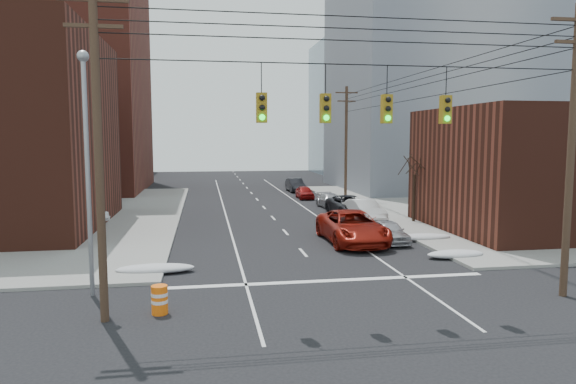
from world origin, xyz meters
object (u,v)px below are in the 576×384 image
object	(u,v)px
lot_car_a	(79,214)
parked_car_a	(389,231)
red_pickup	(352,227)
lot_car_d	(68,202)
parked_car_c	(349,205)
parked_car_e	(305,192)
lot_car_b	(53,212)
construction_barrel	(160,299)
parked_car_f	(295,185)
parked_car_d	(331,201)
parked_car_b	(364,210)

from	to	relation	value
lot_car_a	parked_car_a	bearing A→B (deg)	-92.24
red_pickup	lot_car_d	world-z (taller)	red_pickup
parked_car_c	parked_car_e	size ratio (longest dim) A/B	1.46
lot_car_b	construction_barrel	size ratio (longest dim) A/B	5.03
parked_car_e	lot_car_b	bearing A→B (deg)	-149.39
lot_car_a	lot_car_d	bearing A→B (deg)	42.76
parked_car_a	parked_car_f	distance (m)	28.94
parked_car_d	parked_car_e	xyz separation A→B (m)	(-0.92, 7.09, 0.02)
parked_car_a	lot_car_b	bearing A→B (deg)	152.10
parked_car_d	lot_car_d	size ratio (longest dim) A/B	1.03
lot_car_b	parked_car_d	bearing A→B (deg)	-94.68
parked_car_e	parked_car_a	bearing A→B (deg)	-87.40
parked_car_b	construction_barrel	distance (m)	22.33
red_pickup	lot_car_b	xyz separation A→B (m)	(-19.16, 10.04, -0.08)
parked_car_f	construction_barrel	xyz separation A→B (m)	(-11.79, -39.33, -0.23)
red_pickup	lot_car_b	distance (m)	21.63
parked_car_b	parked_car_d	size ratio (longest dim) A/B	1.12
red_pickup	parked_car_f	world-z (taller)	red_pickup
parked_car_d	lot_car_d	distance (m)	21.98
parked_car_c	parked_car_b	bearing A→B (deg)	-90.40
parked_car_b	construction_barrel	size ratio (longest dim) A/B	4.76
parked_car_b	lot_car_a	distance (m)	20.29
parked_car_c	red_pickup	bearing A→B (deg)	-109.20
parked_car_a	parked_car_f	world-z (taller)	parked_car_f
red_pickup	parked_car_b	bearing A→B (deg)	66.93
parked_car_b	parked_car_e	distance (m)	14.49
parked_car_b	lot_car_b	size ratio (longest dim) A/B	0.95
parked_car_a	construction_barrel	distance (m)	16.02
parked_car_e	lot_car_b	world-z (taller)	lot_car_b
parked_car_a	parked_car_c	world-z (taller)	parked_car_c
parked_car_c	parked_car_e	world-z (taller)	parked_car_c
parked_car_a	lot_car_b	size ratio (longest dim) A/B	0.75
parked_car_c	parked_car_f	xyz separation A→B (m)	(-1.14, 18.01, -0.01)
red_pickup	parked_car_f	bearing A→B (deg)	86.12
parked_car_c	lot_car_a	bearing A→B (deg)	-179.04
lot_car_b	parked_car_c	bearing A→B (deg)	-105.25
parked_car_b	lot_car_b	distance (m)	22.41
parked_car_d	parked_car_e	distance (m)	7.14
construction_barrel	lot_car_b	bearing A→B (deg)	113.76
red_pickup	parked_car_e	size ratio (longest dim) A/B	1.79
red_pickup	lot_car_b	size ratio (longest dim) A/B	1.32
construction_barrel	parked_car_b	bearing A→B (deg)	53.92
parked_car_b	parked_car_c	xyz separation A→B (m)	(-0.21, 3.28, -0.03)
parked_car_d	construction_barrel	bearing A→B (deg)	-121.65
parked_car_b	parked_car_d	world-z (taller)	parked_car_b
parked_car_c	parked_car_d	xyz separation A→B (m)	(-0.47, 4.04, -0.14)
lot_car_d	construction_barrel	bearing A→B (deg)	-167.58
parked_car_c	lot_car_b	distance (m)	22.05
construction_barrel	parked_car_a	bearing A→B (deg)	40.47
red_pickup	lot_car_a	bearing A→B (deg)	152.15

